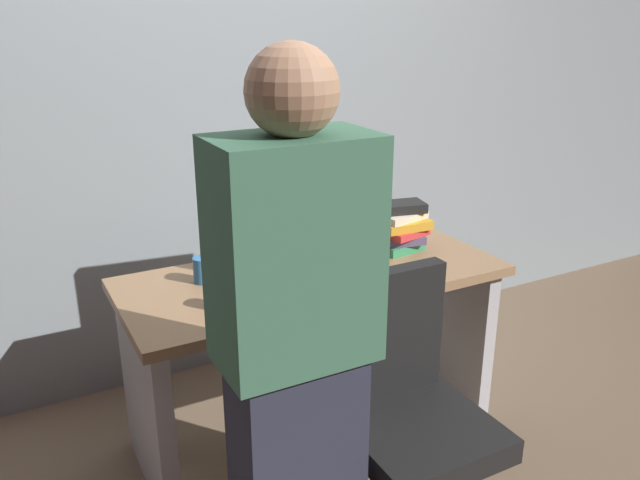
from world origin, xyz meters
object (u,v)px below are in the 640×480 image
(keyboard, at_px, (302,285))
(cup_near_keyboard, at_px, (224,297))
(monitor, at_px, (295,204))
(book_stack, at_px, (401,227))
(office_chair, at_px, (408,432))
(person_at_desk, at_px, (296,360))
(desk, at_px, (314,323))
(mouse, at_px, (363,268))
(cup_by_monitor, at_px, (203,270))

(keyboard, distance_m, cup_near_keyboard, 0.32)
(monitor, relative_size, book_stack, 2.41)
(office_chair, relative_size, person_at_desk, 0.57)
(desk, height_order, keyboard, keyboard)
(mouse, xyz_separation_m, book_stack, (0.27, 0.14, 0.08))
(person_at_desk, bearing_deg, book_stack, 41.62)
(desk, height_order, cup_by_monitor, cup_by_monitor)
(desk, distance_m, office_chair, 0.67)
(book_stack, bearing_deg, mouse, -152.67)
(person_at_desk, distance_m, cup_by_monitor, 0.85)
(desk, bearing_deg, cup_near_keyboard, -160.97)
(office_chair, bearing_deg, cup_by_monitor, 117.16)
(book_stack, bearing_deg, person_at_desk, -138.38)
(keyboard, distance_m, book_stack, 0.58)
(office_chair, relative_size, cup_near_keyboard, 10.28)
(person_at_desk, bearing_deg, monitor, 63.98)
(cup_by_monitor, bearing_deg, keyboard, -35.95)
(monitor, relative_size, cup_near_keyboard, 5.92)
(cup_by_monitor, bearing_deg, book_stack, -4.16)
(office_chair, bearing_deg, desk, 89.05)
(desk, xyz_separation_m, cup_near_keyboard, (-0.42, -0.15, 0.27))
(monitor, height_order, book_stack, monitor)
(monitor, height_order, mouse, monitor)
(person_at_desk, relative_size, cup_near_keyboard, 17.93)
(desk, bearing_deg, cup_by_monitor, 164.60)
(office_chair, height_order, person_at_desk, person_at_desk)
(book_stack, bearing_deg, desk, -173.43)
(cup_near_keyboard, bearing_deg, monitor, 32.52)
(cup_by_monitor, relative_size, book_stack, 0.44)
(monitor, xyz_separation_m, keyboard, (-0.08, -0.21, -0.25))
(cup_by_monitor, bearing_deg, mouse, -19.23)
(desk, relative_size, monitor, 2.77)
(person_at_desk, xyz_separation_m, book_stack, (0.88, 0.78, -0.00))
(person_at_desk, height_order, cup_by_monitor, person_at_desk)
(cup_by_monitor, distance_m, book_stack, 0.86)
(office_chair, xyz_separation_m, monitor, (-0.02, 0.77, 0.57))
(person_at_desk, bearing_deg, mouse, 46.55)
(monitor, distance_m, book_stack, 0.50)
(desk, xyz_separation_m, book_stack, (0.44, 0.05, 0.32))
(desk, distance_m, keyboard, 0.28)
(desk, bearing_deg, monitor, 104.38)
(mouse, bearing_deg, cup_near_keyboard, -174.62)
(monitor, distance_m, cup_near_keyboard, 0.51)
(keyboard, relative_size, cup_near_keyboard, 4.70)
(desk, bearing_deg, office_chair, -90.95)
(desk, bearing_deg, person_at_desk, -120.82)
(person_at_desk, xyz_separation_m, keyboard, (0.33, 0.62, -0.09))
(person_at_desk, relative_size, cup_by_monitor, 16.81)
(office_chair, xyz_separation_m, person_at_desk, (-0.43, -0.06, 0.41))
(mouse, bearing_deg, cup_by_monitor, 160.77)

